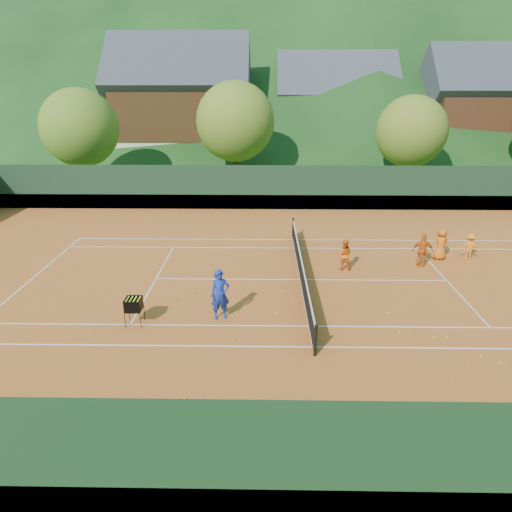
{
  "coord_description": "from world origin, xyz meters",
  "views": [
    {
      "loc": [
        -1.66,
        -18.43,
        8.12
      ],
      "look_at": [
        -1.97,
        0.0,
        1.12
      ],
      "focal_mm": 32.0,
      "sensor_mm": 36.0,
      "label": 1
    }
  ],
  "objects_px": {
    "coach": "(220,295)",
    "student_b": "(423,251)",
    "student_c": "(441,244)",
    "student_d": "(469,247)",
    "tennis_net": "(301,269)",
    "chalet_mid": "(334,114)",
    "chalet_right": "(479,114)",
    "ball_hopper": "(134,305)",
    "student_a": "(344,254)",
    "chalet_left": "(182,109)"
  },
  "relations": [
    {
      "from": "student_c",
      "to": "chalet_right",
      "type": "xyz_separation_m",
      "value": [
        13.02,
        27.37,
        4.45
      ]
    },
    {
      "from": "student_c",
      "to": "chalet_mid",
      "type": "relative_size",
      "value": 0.13
    },
    {
      "from": "coach",
      "to": "student_b",
      "type": "bearing_deg",
      "value": 11.51
    },
    {
      "from": "student_c",
      "to": "chalet_left",
      "type": "xyz_separation_m",
      "value": [
        -16.98,
        27.37,
        4.84
      ]
    },
    {
      "from": "chalet_mid",
      "to": "student_d",
      "type": "bearing_deg",
      "value": -85.71
    },
    {
      "from": "chalet_left",
      "to": "chalet_right",
      "type": "xyz_separation_m",
      "value": [
        30.0,
        0.0,
        -0.39
      ]
    },
    {
      "from": "student_c",
      "to": "chalet_right",
      "type": "distance_m",
      "value": 30.63
    },
    {
      "from": "coach",
      "to": "chalet_mid",
      "type": "distance_m",
      "value": 38.88
    },
    {
      "from": "student_a",
      "to": "tennis_net",
      "type": "relative_size",
      "value": 0.12
    },
    {
      "from": "student_b",
      "to": "student_c",
      "type": "height_order",
      "value": "student_b"
    },
    {
      "from": "chalet_right",
      "to": "student_b",
      "type": "bearing_deg",
      "value": -116.64
    },
    {
      "from": "coach",
      "to": "student_d",
      "type": "bearing_deg",
      "value": 9.41
    },
    {
      "from": "student_c",
      "to": "student_d",
      "type": "relative_size",
      "value": 1.18
    },
    {
      "from": "chalet_right",
      "to": "coach",
      "type": "bearing_deg",
      "value": -124.66
    },
    {
      "from": "chalet_left",
      "to": "student_d",
      "type": "bearing_deg",
      "value": -56.21
    },
    {
      "from": "chalet_left",
      "to": "chalet_mid",
      "type": "height_order",
      "value": "chalet_left"
    },
    {
      "from": "student_c",
      "to": "coach",
      "type": "bearing_deg",
      "value": 19.91
    },
    {
      "from": "chalet_right",
      "to": "student_d",
      "type": "bearing_deg",
      "value": -113.0
    },
    {
      "from": "student_a",
      "to": "chalet_mid",
      "type": "xyz_separation_m",
      "value": [
        3.93,
        32.76,
        4.24
      ]
    },
    {
      "from": "student_c",
      "to": "student_d",
      "type": "distance_m",
      "value": 1.38
    },
    {
      "from": "coach",
      "to": "student_d",
      "type": "distance_m",
      "value": 13.09
    },
    {
      "from": "ball_hopper",
      "to": "chalet_mid",
      "type": "height_order",
      "value": "chalet_mid"
    },
    {
      "from": "chalet_mid",
      "to": "chalet_right",
      "type": "height_order",
      "value": "chalet_right"
    },
    {
      "from": "chalet_left",
      "to": "chalet_right",
      "type": "height_order",
      "value": "chalet_left"
    },
    {
      "from": "chalet_mid",
      "to": "chalet_right",
      "type": "bearing_deg",
      "value": -15.95
    },
    {
      "from": "coach",
      "to": "student_b",
      "type": "xyz_separation_m",
      "value": [
        8.98,
        5.19,
        -0.15
      ]
    },
    {
      "from": "chalet_mid",
      "to": "student_b",
      "type": "bearing_deg",
      "value": -90.41
    },
    {
      "from": "tennis_net",
      "to": "ball_hopper",
      "type": "height_order",
      "value": "tennis_net"
    },
    {
      "from": "student_c",
      "to": "ball_hopper",
      "type": "xyz_separation_m",
      "value": [
        -13.23,
        -6.65,
        -0.04
      ]
    },
    {
      "from": "ball_hopper",
      "to": "chalet_mid",
      "type": "xyz_separation_m",
      "value": [
        12.24,
        38.02,
        4.22
      ]
    },
    {
      "from": "student_d",
      "to": "chalet_mid",
      "type": "xyz_separation_m",
      "value": [
        -2.36,
        31.43,
        4.3
      ]
    },
    {
      "from": "student_a",
      "to": "student_c",
      "type": "height_order",
      "value": "student_c"
    },
    {
      "from": "coach",
      "to": "student_d",
      "type": "height_order",
      "value": "coach"
    },
    {
      "from": "ball_hopper",
      "to": "chalet_right",
      "type": "relative_size",
      "value": 0.08
    },
    {
      "from": "student_a",
      "to": "chalet_right",
      "type": "relative_size",
      "value": 0.12
    },
    {
      "from": "coach",
      "to": "student_a",
      "type": "height_order",
      "value": "coach"
    },
    {
      "from": "student_a",
      "to": "student_d",
      "type": "relative_size",
      "value": 1.09
    },
    {
      "from": "student_b",
      "to": "tennis_net",
      "type": "height_order",
      "value": "student_b"
    },
    {
      "from": "student_a",
      "to": "ball_hopper",
      "type": "relative_size",
      "value": 1.46
    },
    {
      "from": "coach",
      "to": "chalet_right",
      "type": "relative_size",
      "value": 0.16
    },
    {
      "from": "tennis_net",
      "to": "chalet_left",
      "type": "height_order",
      "value": "chalet_left"
    },
    {
      "from": "chalet_left",
      "to": "chalet_mid",
      "type": "bearing_deg",
      "value": 14.04
    },
    {
      "from": "coach",
      "to": "student_a",
      "type": "distance_m",
      "value": 7.14
    },
    {
      "from": "chalet_right",
      "to": "chalet_mid",
      "type": "bearing_deg",
      "value": 164.05
    },
    {
      "from": "coach",
      "to": "ball_hopper",
      "type": "xyz_separation_m",
      "value": [
        -3.04,
        -0.46,
        -0.2
      ]
    },
    {
      "from": "coach",
      "to": "chalet_mid",
      "type": "relative_size",
      "value": 0.15
    },
    {
      "from": "student_c",
      "to": "ball_hopper",
      "type": "height_order",
      "value": "student_c"
    },
    {
      "from": "student_c",
      "to": "tennis_net",
      "type": "relative_size",
      "value": 0.13
    },
    {
      "from": "student_a",
      "to": "chalet_mid",
      "type": "bearing_deg",
      "value": -88.59
    },
    {
      "from": "chalet_right",
      "to": "tennis_net",
      "type": "bearing_deg",
      "value": -123.69
    }
  ]
}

